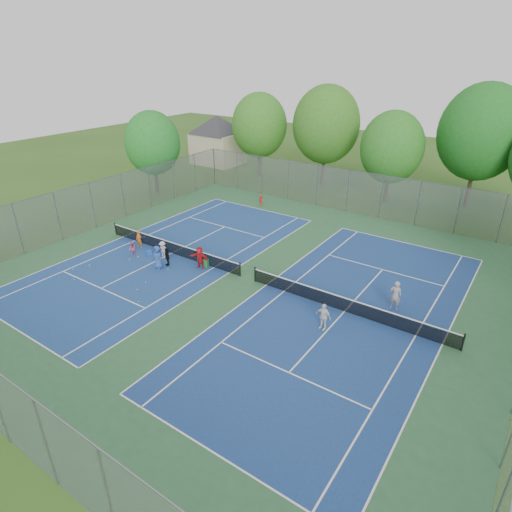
{
  "coord_description": "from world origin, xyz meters",
  "views": [
    {
      "loc": [
        14.69,
        -20.33,
        13.86
      ],
      "look_at": [
        0.0,
        1.0,
        1.3
      ],
      "focal_mm": 30.0,
      "sensor_mm": 36.0,
      "label": 1
    }
  ],
  "objects_px": {
    "net_right": "(345,305)",
    "ball_hopper": "(206,263)",
    "ball_crate": "(149,253)",
    "instructor": "(395,295)",
    "net_left": "(172,248)"
  },
  "relations": [
    {
      "from": "net_right",
      "to": "ball_hopper",
      "type": "height_order",
      "value": "net_right"
    },
    {
      "from": "ball_crate",
      "to": "instructor",
      "type": "bearing_deg",
      "value": 9.84
    },
    {
      "from": "net_right",
      "to": "instructor",
      "type": "height_order",
      "value": "instructor"
    },
    {
      "from": "ball_crate",
      "to": "instructor",
      "type": "xyz_separation_m",
      "value": [
        17.49,
        3.03,
        0.78
      ]
    },
    {
      "from": "net_right",
      "to": "ball_hopper",
      "type": "relative_size",
      "value": 21.74
    },
    {
      "from": "net_left",
      "to": "ball_hopper",
      "type": "height_order",
      "value": "net_left"
    },
    {
      "from": "ball_crate",
      "to": "instructor",
      "type": "distance_m",
      "value": 17.77
    },
    {
      "from": "net_left",
      "to": "ball_crate",
      "type": "bearing_deg",
      "value": -138.29
    },
    {
      "from": "net_left",
      "to": "ball_crate",
      "type": "distance_m",
      "value": 1.71
    },
    {
      "from": "net_right",
      "to": "instructor",
      "type": "distance_m",
      "value": 2.99
    },
    {
      "from": "ball_crate",
      "to": "ball_hopper",
      "type": "bearing_deg",
      "value": 10.41
    },
    {
      "from": "net_right",
      "to": "instructor",
      "type": "bearing_deg",
      "value": 40.53
    },
    {
      "from": "net_left",
      "to": "ball_crate",
      "type": "relative_size",
      "value": 37.25
    },
    {
      "from": "instructor",
      "to": "ball_hopper",
      "type": "bearing_deg",
      "value": 2.72
    },
    {
      "from": "net_right",
      "to": "instructor",
      "type": "xyz_separation_m",
      "value": [
        2.24,
        1.92,
        0.48
      ]
    }
  ]
}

